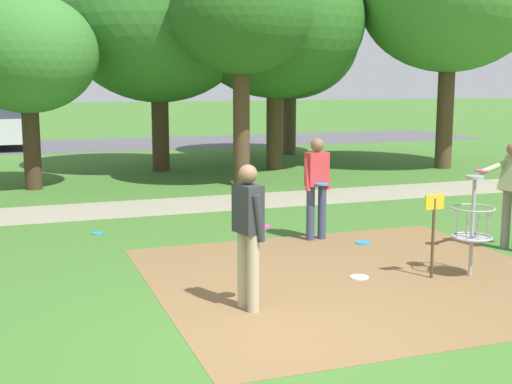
{
  "coord_description": "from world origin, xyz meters",
  "views": [
    {
      "loc": [
        -2.45,
        -6.15,
        2.65
      ],
      "look_at": [
        0.91,
        3.26,
        1.0
      ],
      "focal_mm": 47.56,
      "sensor_mm": 36.0,
      "label": 1
    }
  ],
  "objects_px": {
    "player_foreground_watching": "(317,183)",
    "tree_near_right": "(241,15)",
    "tree_far_left": "(290,41)",
    "parked_car_center_left": "(7,125)",
    "player_throwing": "(248,228)",
    "disc_golf_basket": "(468,222)",
    "frisbee_near_basket": "(359,277)",
    "tree_mid_left": "(158,21)",
    "tree_far_center": "(27,54)",
    "frisbee_mid_grass": "(363,243)",
    "tree_mid_right": "(275,22)",
    "frisbee_by_tee": "(97,233)"
  },
  "relations": [
    {
      "from": "player_foreground_watching",
      "to": "tree_near_right",
      "type": "distance_m",
      "value": 6.96
    },
    {
      "from": "tree_far_left",
      "to": "parked_car_center_left",
      "type": "relative_size",
      "value": 1.45
    },
    {
      "from": "tree_near_right",
      "to": "tree_far_left",
      "type": "xyz_separation_m",
      "value": [
        3.96,
        6.42,
        -0.22
      ]
    },
    {
      "from": "player_throwing",
      "to": "disc_golf_basket",
      "type": "bearing_deg",
      "value": 4.87
    },
    {
      "from": "frisbee_near_basket",
      "to": "tree_mid_left",
      "type": "bearing_deg",
      "value": 91.12
    },
    {
      "from": "tree_far_left",
      "to": "tree_far_center",
      "type": "relative_size",
      "value": 1.29
    },
    {
      "from": "disc_golf_basket",
      "to": "tree_near_right",
      "type": "bearing_deg",
      "value": 92.0
    },
    {
      "from": "frisbee_mid_grass",
      "to": "tree_far_center",
      "type": "distance_m",
      "value": 9.76
    },
    {
      "from": "frisbee_near_basket",
      "to": "tree_far_center",
      "type": "height_order",
      "value": "tree_far_center"
    },
    {
      "from": "disc_golf_basket",
      "to": "tree_mid_left",
      "type": "xyz_separation_m",
      "value": [
        -1.65,
        12.32,
        3.59
      ]
    },
    {
      "from": "tree_far_center",
      "to": "tree_near_right",
      "type": "bearing_deg",
      "value": -12.88
    },
    {
      "from": "disc_golf_basket",
      "to": "tree_near_right",
      "type": "distance_m",
      "value": 9.45
    },
    {
      "from": "tree_near_right",
      "to": "tree_mid_right",
      "type": "height_order",
      "value": "tree_mid_right"
    },
    {
      "from": "player_throwing",
      "to": "frisbee_by_tee",
      "type": "height_order",
      "value": "player_throwing"
    },
    {
      "from": "tree_far_center",
      "to": "parked_car_center_left",
      "type": "xyz_separation_m",
      "value": [
        -0.65,
        11.22,
        -2.35
      ]
    },
    {
      "from": "frisbee_by_tee",
      "to": "parked_car_center_left",
      "type": "relative_size",
      "value": 0.05
    },
    {
      "from": "frisbee_by_tee",
      "to": "tree_far_left",
      "type": "relative_size",
      "value": 0.03
    },
    {
      "from": "frisbee_mid_grass",
      "to": "tree_near_right",
      "type": "bearing_deg",
      "value": 89.07
    },
    {
      "from": "tree_far_left",
      "to": "frisbee_near_basket",
      "type": "bearing_deg",
      "value": -108.95
    },
    {
      "from": "frisbee_by_tee",
      "to": "tree_mid_right",
      "type": "bearing_deg",
      "value": 49.54
    },
    {
      "from": "player_foreground_watching",
      "to": "parked_car_center_left",
      "type": "xyz_separation_m",
      "value": [
        -4.96,
        18.47,
        -0.05
      ]
    },
    {
      "from": "parked_car_center_left",
      "to": "tree_far_center",
      "type": "bearing_deg",
      "value": -86.68
    },
    {
      "from": "tree_near_right",
      "to": "tree_mid_right",
      "type": "distance_m",
      "value": 3.36
    },
    {
      "from": "tree_near_right",
      "to": "tree_far_center",
      "type": "bearing_deg",
      "value": 167.12
    },
    {
      "from": "tree_near_right",
      "to": "tree_far_center",
      "type": "xyz_separation_m",
      "value": [
        -5.02,
        1.15,
        -0.98
      ]
    },
    {
      "from": "player_throwing",
      "to": "frisbee_near_basket",
      "type": "bearing_deg",
      "value": 20.72
    },
    {
      "from": "frisbee_mid_grass",
      "to": "tree_near_right",
      "type": "relative_size",
      "value": 0.04
    },
    {
      "from": "tree_mid_right",
      "to": "tree_far_left",
      "type": "bearing_deg",
      "value": 61.44
    },
    {
      "from": "player_throwing",
      "to": "tree_near_right",
      "type": "height_order",
      "value": "tree_near_right"
    },
    {
      "from": "disc_golf_basket",
      "to": "tree_mid_right",
      "type": "bearing_deg",
      "value": 81.83
    },
    {
      "from": "tree_mid_right",
      "to": "player_foreground_watching",
      "type": "bearing_deg",
      "value": -106.84
    },
    {
      "from": "player_foreground_watching",
      "to": "tree_far_left",
      "type": "height_order",
      "value": "tree_far_left"
    },
    {
      "from": "frisbee_near_basket",
      "to": "tree_near_right",
      "type": "distance_m",
      "value": 9.43
    },
    {
      "from": "player_throwing",
      "to": "tree_far_left",
      "type": "xyz_separation_m",
      "value": [
        6.9,
        15.46,
        3.06
      ]
    },
    {
      "from": "player_throwing",
      "to": "frisbee_mid_grass",
      "type": "relative_size",
      "value": 6.99
    },
    {
      "from": "frisbee_mid_grass",
      "to": "parked_car_center_left",
      "type": "xyz_separation_m",
      "value": [
        -5.57,
        19.0,
        0.91
      ]
    },
    {
      "from": "player_foreground_watching",
      "to": "tree_far_left",
      "type": "distance_m",
      "value": 13.71
    },
    {
      "from": "player_foreground_watching",
      "to": "tree_far_center",
      "type": "distance_m",
      "value": 8.74
    },
    {
      "from": "player_foreground_watching",
      "to": "player_throwing",
      "type": "xyz_separation_m",
      "value": [
        -2.22,
        -2.95,
        0.0
      ]
    },
    {
      "from": "frisbee_mid_grass",
      "to": "player_throwing",
      "type": "bearing_deg",
      "value": -139.44
    },
    {
      "from": "frisbee_by_tee",
      "to": "tree_near_right",
      "type": "relative_size",
      "value": 0.03
    },
    {
      "from": "frisbee_mid_grass",
      "to": "tree_near_right",
      "type": "distance_m",
      "value": 7.87
    },
    {
      "from": "frisbee_by_tee",
      "to": "tree_mid_left",
      "type": "height_order",
      "value": "tree_mid_left"
    },
    {
      "from": "tree_near_right",
      "to": "tree_far_left",
      "type": "bearing_deg",
      "value": 58.29
    },
    {
      "from": "tree_mid_left",
      "to": "tree_near_right",
      "type": "bearing_deg",
      "value": -69.3
    },
    {
      "from": "player_throwing",
      "to": "frisbee_mid_grass",
      "type": "xyz_separation_m",
      "value": [
        2.83,
        2.42,
        -0.96
      ]
    },
    {
      "from": "tree_near_right",
      "to": "tree_mid_right",
      "type": "bearing_deg",
      "value": 54.35
    },
    {
      "from": "parked_car_center_left",
      "to": "tree_far_left",
      "type": "bearing_deg",
      "value": -31.71
    },
    {
      "from": "frisbee_near_basket",
      "to": "parked_car_center_left",
      "type": "bearing_deg",
      "value": 102.43
    },
    {
      "from": "disc_golf_basket",
      "to": "parked_car_center_left",
      "type": "distance_m",
      "value": 21.97
    }
  ]
}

